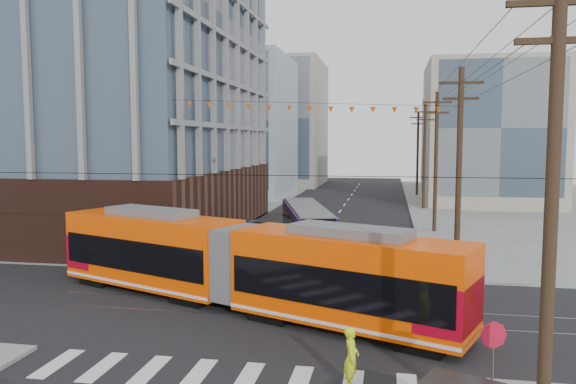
# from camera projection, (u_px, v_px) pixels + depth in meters

# --- Properties ---
(ground) EXTENTS (160.00, 160.00, 0.00)m
(ground) POSITION_uv_depth(u_px,v_px,m) (247.00, 342.00, 20.24)
(ground) COLOR slate
(office_building) EXTENTS (30.00, 25.00, 28.60)m
(office_building) POSITION_uv_depth(u_px,v_px,m) (53.00, 53.00, 45.39)
(office_building) COLOR #381E16
(office_building) RESTS_ON ground
(bg_bldg_nw_near) EXTENTS (18.00, 16.00, 18.00)m
(bg_bldg_nw_near) POSITION_uv_depth(u_px,v_px,m) (220.00, 127.00, 73.39)
(bg_bldg_nw_near) COLOR #8C99A5
(bg_bldg_nw_near) RESTS_ON ground
(bg_bldg_ne_near) EXTENTS (14.00, 14.00, 16.00)m
(bg_bldg_ne_near) POSITION_uv_depth(u_px,v_px,m) (489.00, 134.00, 63.67)
(bg_bldg_ne_near) COLOR gray
(bg_bldg_ne_near) RESTS_ON ground
(bg_bldg_nw_far) EXTENTS (16.00, 18.00, 20.00)m
(bg_bldg_nw_far) POSITION_uv_depth(u_px,v_px,m) (274.00, 124.00, 92.35)
(bg_bldg_nw_far) COLOR gray
(bg_bldg_nw_far) RESTS_ON ground
(bg_bldg_ne_far) EXTENTS (16.00, 16.00, 14.00)m
(bg_bldg_ne_far) POSITION_uv_depth(u_px,v_px,m) (480.00, 142.00, 83.00)
(bg_bldg_ne_far) COLOR #8C99A5
(bg_bldg_ne_far) RESTS_ON ground
(utility_pole_near) EXTENTS (0.30, 0.30, 11.00)m
(utility_pole_near) POSITION_uv_depth(u_px,v_px,m) (551.00, 221.00, 12.34)
(utility_pole_near) COLOR black
(utility_pole_near) RESTS_ON ground
(utility_pole_far) EXTENTS (0.30, 0.30, 11.00)m
(utility_pole_far) POSITION_uv_depth(u_px,v_px,m) (418.00, 154.00, 73.08)
(utility_pole_far) COLOR black
(utility_pole_far) RESTS_ON ground
(streetcar) EXTENTS (19.58, 10.22, 3.86)m
(streetcar) POSITION_uv_depth(u_px,v_px,m) (239.00, 264.00, 24.29)
(streetcar) COLOR #EF4500
(streetcar) RESTS_ON ground
(city_bus) EXTENTS (5.18, 11.19, 3.10)m
(city_bus) POSITION_uv_depth(u_px,v_px,m) (307.00, 228.00, 36.52)
(city_bus) COLOR #211135
(city_bus) RESTS_ON ground
(parked_car_silver) EXTENTS (3.03, 4.94, 1.54)m
(parked_car_silver) POSITION_uv_depth(u_px,v_px,m) (218.00, 245.00, 34.99)
(parked_car_silver) COLOR #B3B3B3
(parked_car_silver) RESTS_ON ground
(parked_car_white) EXTENTS (1.98, 4.85, 1.41)m
(parked_car_white) POSITION_uv_depth(u_px,v_px,m) (230.00, 238.00, 37.85)
(parked_car_white) COLOR silver
(parked_car_white) RESTS_ON ground
(parked_car_grey) EXTENTS (3.80, 4.99, 1.26)m
(parked_car_grey) POSITION_uv_depth(u_px,v_px,m) (252.00, 227.00, 43.23)
(parked_car_grey) COLOR #505050
(parked_car_grey) RESTS_ON ground
(pedestrian) EXTENTS (0.44, 0.67, 1.83)m
(pedestrian) POSITION_uv_depth(u_px,v_px,m) (351.00, 358.00, 16.44)
(pedestrian) COLOR #DCFF17
(pedestrian) RESTS_ON ground
(stop_sign) EXTENTS (0.93, 0.93, 2.41)m
(stop_sign) POSITION_uv_depth(u_px,v_px,m) (492.00, 373.00, 14.69)
(stop_sign) COLOR red
(stop_sign) RESTS_ON ground
(jersey_barrier) EXTENTS (1.78, 3.73, 0.73)m
(jersey_barrier) POSITION_uv_depth(u_px,v_px,m) (449.00, 266.00, 30.88)
(jersey_barrier) COLOR gray
(jersey_barrier) RESTS_ON ground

